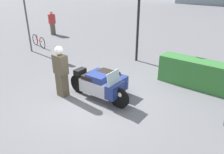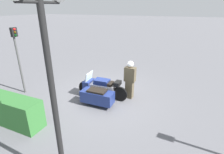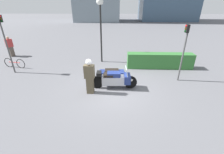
# 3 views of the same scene
# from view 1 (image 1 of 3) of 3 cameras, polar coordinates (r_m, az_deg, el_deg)

# --- Properties ---
(ground_plane) EXTENTS (160.00, 160.00, 0.00)m
(ground_plane) POSITION_cam_1_polar(r_m,az_deg,el_deg) (7.43, -4.92, -6.04)
(ground_plane) COLOR slate
(police_motorcycle) EXTENTS (2.44, 1.32, 1.17)m
(police_motorcycle) POSITION_cam_1_polar(r_m,az_deg,el_deg) (7.48, -1.83, -1.63)
(police_motorcycle) COLOR black
(police_motorcycle) RESTS_ON ground
(officer_rider) EXTENTS (0.49, 0.31, 1.78)m
(officer_rider) POSITION_cam_1_polar(r_m,az_deg,el_deg) (7.51, -13.20, 1.69)
(officer_rider) COLOR brown
(officer_rider) RESTS_ON ground
(hedge_bush_curbside) EXTENTS (4.49, 0.72, 1.04)m
(hedge_bush_curbside) POSITION_cam_1_polar(r_m,az_deg,el_deg) (8.56, 26.66, -0.59)
(hedge_bush_curbside) COLOR #337033
(hedge_bush_curbside) RESTS_ON ground
(traffic_light_far) EXTENTS (0.23, 0.28, 3.52)m
(traffic_light_far) POSITION_cam_1_polar(r_m,az_deg,el_deg) (12.84, -21.67, 16.15)
(traffic_light_far) COLOR #4C4C4C
(traffic_light_far) RESTS_ON ground
(pedestrian_bystander) EXTENTS (0.48, 0.56, 1.69)m
(pedestrian_bystander) POSITION_cam_1_polar(r_m,az_deg,el_deg) (16.93, -15.37, 13.47)
(pedestrian_bystander) COLOR brown
(pedestrian_bystander) RESTS_ON ground
(bicycle_parked) EXTENTS (1.66, 0.34, 0.73)m
(bicycle_parked) POSITION_cam_1_polar(r_m,az_deg,el_deg) (14.07, -18.63, 8.87)
(bicycle_parked) COLOR black
(bicycle_parked) RESTS_ON ground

